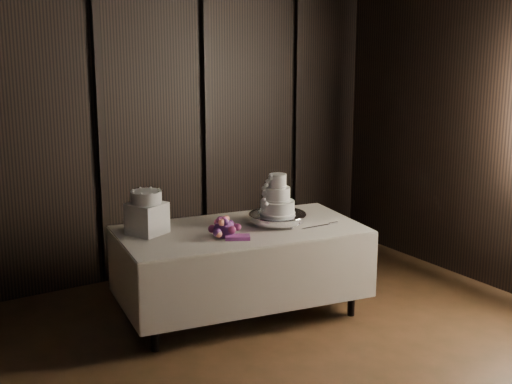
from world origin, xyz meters
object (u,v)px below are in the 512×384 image
Objects in this scene: display_table at (241,268)px; wedding_cake at (276,199)px; cake_stand at (277,219)px; box_pedestal at (147,218)px; small_cake at (146,197)px; bouquet at (224,228)px.

display_table is 6.25× the size of wedding_cake.
box_pedestal is (-1.03, 0.34, 0.08)m from cake_stand.
small_cake reaches higher than cake_stand.
small_cake is (-0.70, 0.28, 0.64)m from display_table.
small_cake is (0.00, 0.00, 0.17)m from box_pedestal.
box_pedestal reaches higher than cake_stand.
wedding_cake reaches higher than box_pedestal.
cake_stand is (0.33, -0.05, 0.39)m from display_table.
box_pedestal reaches higher than bouquet.
display_table is at bearing 173.03° from wedding_cake.
cake_stand is 1.09m from box_pedestal.
box_pedestal is (-0.70, 0.28, 0.47)m from display_table.
wedding_cake is at bearing 5.88° from bouquet.
display_table is 0.65m from wedding_cake.
bouquet is at bearing -168.75° from wedding_cake.
bouquet reaches higher than display_table.
display_table is 0.51m from cake_stand.
display_table is 0.48m from bouquet.
cake_stand is 1.12m from small_cake.
box_pedestal is 0.17m from small_cake.
cake_stand is at bearing 0.05° from display_table.
display_table is at bearing 170.97° from cake_stand.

